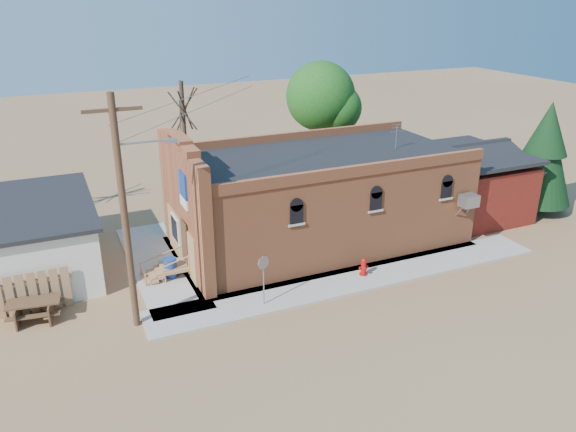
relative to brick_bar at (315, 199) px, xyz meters
name	(u,v)px	position (x,y,z in m)	size (l,w,h in m)	color
ground	(337,296)	(-1.64, -5.49, -2.34)	(120.00, 120.00, 0.00)	brown
sidewalk_south	(356,279)	(-0.14, -4.59, -2.30)	(19.00, 2.20, 0.08)	#9E9991
sidewalk_west	(160,264)	(-7.94, 0.51, -2.30)	(2.60, 10.00, 0.08)	#9E9991
brick_bar	(315,199)	(0.00, 0.00, 0.00)	(16.40, 7.97, 6.30)	#C1653B
red_shed	(468,176)	(9.86, 0.01, -0.07)	(5.40, 6.40, 4.30)	#5C1A0F
wood_fence	(4,298)	(-14.44, -1.69, -1.44)	(5.20, 0.10, 1.80)	#A37F49
utility_pole	(126,210)	(-9.79, -4.29, 2.43)	(3.12, 0.26, 9.00)	#46311C
tree_bare_near	(183,109)	(-4.64, 7.51, 3.62)	(2.80, 2.80, 7.65)	#433326
tree_leafy	(321,96)	(4.36, 8.01, 3.59)	(4.40, 4.40, 8.15)	#433326
evergreen_tree	(545,150)	(13.86, -1.49, 1.37)	(3.60, 3.60, 6.50)	#433326
fire_hydrant	(364,267)	(0.31, -4.44, -1.85)	(0.46, 0.42, 0.82)	#AF0C0A
stop_sign	(263,267)	(-4.78, -4.97, -0.57)	(0.57, 0.28, 2.20)	gray
trash_barrel	(171,268)	(-7.74, -1.03, -1.81)	(0.58, 0.58, 0.89)	navy
picnic_table	(34,307)	(-13.43, -2.29, -1.80)	(2.18, 1.76, 0.83)	brown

